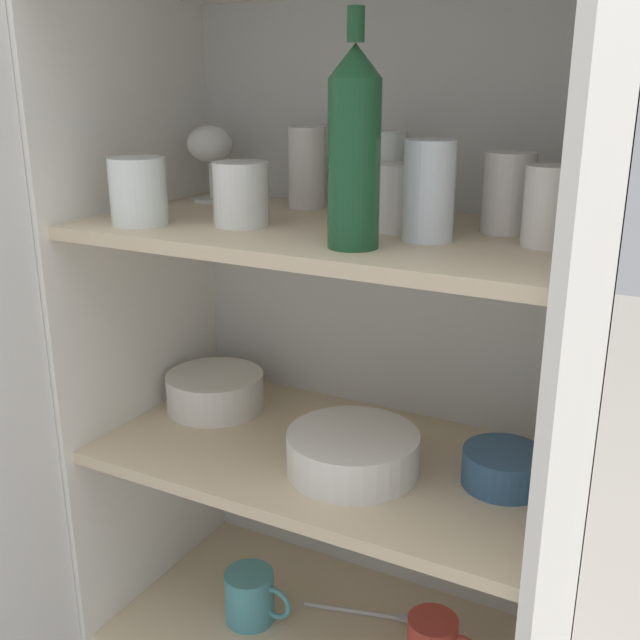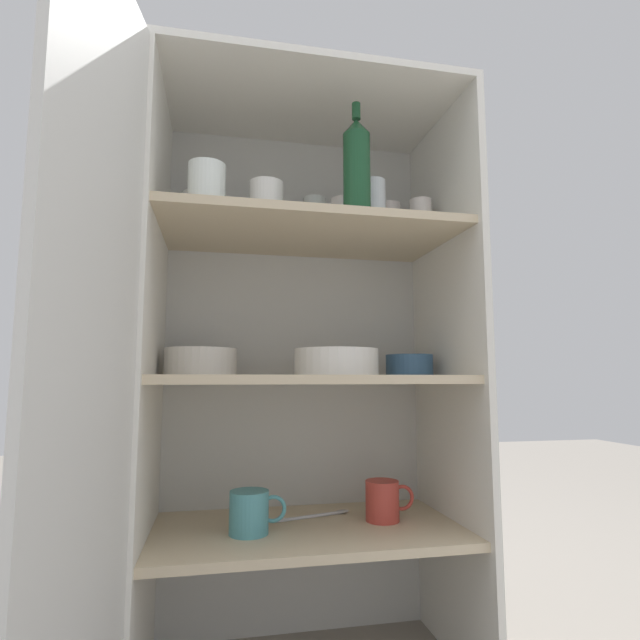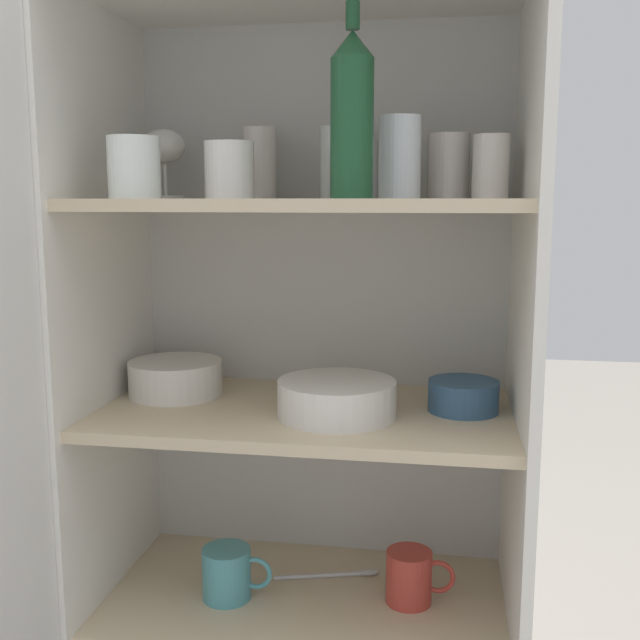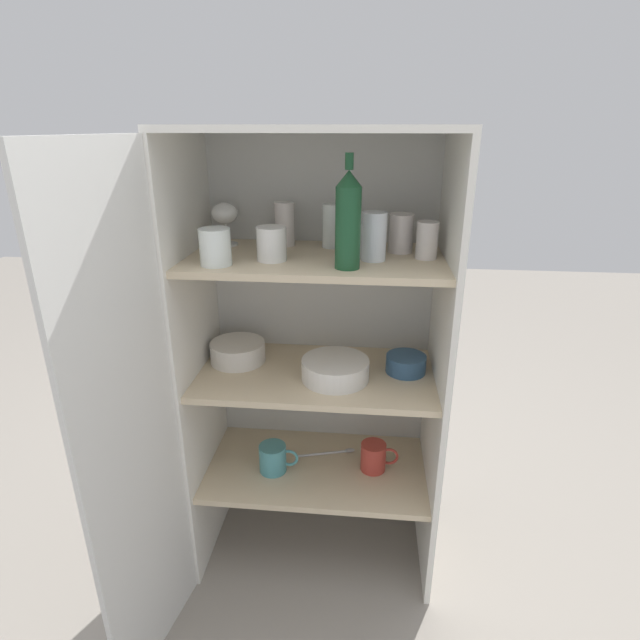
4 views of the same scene
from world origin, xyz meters
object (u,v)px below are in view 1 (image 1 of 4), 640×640
(plate_stack_white, at_px, (353,452))
(wine_bottle, at_px, (354,147))
(mixing_bowl_large, at_px, (215,389))
(serving_bowl_small, at_px, (504,466))

(plate_stack_white, bearing_deg, wine_bottle, -67.30)
(mixing_bowl_large, distance_m, serving_bowl_small, 0.54)
(wine_bottle, bearing_deg, plate_stack_white, 112.70)
(wine_bottle, xyz_separation_m, plate_stack_white, (-0.03, 0.08, -0.46))
(wine_bottle, height_order, plate_stack_white, wine_bottle)
(plate_stack_white, bearing_deg, mixing_bowl_large, 164.19)
(plate_stack_white, relative_size, serving_bowl_small, 1.64)
(mixing_bowl_large, bearing_deg, wine_bottle, -25.58)
(mixing_bowl_large, bearing_deg, serving_bowl_small, -2.46)
(wine_bottle, distance_m, mixing_bowl_large, 0.60)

